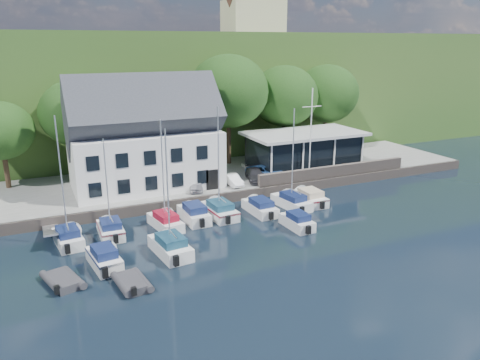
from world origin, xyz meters
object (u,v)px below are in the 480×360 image
Objects in this scene: harbor_building at (145,143)px; club_pavilion at (304,150)px; boat_r1_5 at (260,206)px; boat_r1_0 at (63,189)px; boat_r1_3 at (194,212)px; car_silver at (196,185)px; boat_r1_7 at (309,196)px; boat_r2_3 at (297,220)px; flagpole at (311,134)px; boat_r1_1 at (107,184)px; car_blue at (266,171)px; dinghy_0 at (63,279)px; car_dgrey at (255,175)px; car_white at (232,180)px; boat_r2_0 at (104,256)px; boat_r1_6 at (293,162)px; boat_r1_2 at (163,178)px; boat_r2_1 at (168,192)px; dinghy_1 at (132,281)px.

harbor_building is 18.15m from club_pavilion.
club_pavilion is at bearing 39.86° from boat_r1_5.
boat_r1_0 is 1.53× the size of boat_r1_3.
car_silver reaches higher than boat_r1_7.
boat_r2_3 is at bearing -56.20° from harbor_building.
boat_r1_0 is at bearing -168.01° from flagpole.
boat_r1_1 reaches higher than boat_r1_3.
harbor_building reaches higher than club_pavilion.
car_blue is 25.25m from dinghy_0.
boat_r1_7 is (1.26, -6.46, -0.98)m from car_blue.
boat_r1_5 is (-2.69, -6.40, -0.92)m from car_dgrey.
car_white is 1.02× the size of dinghy_0.
harbor_building is 1.53× the size of flagpole.
flagpole is 1.73× the size of boat_r2_0.
flagpole reaches higher than boat_r1_0.
boat_r1_5 is at bearing -49.46° from harbor_building.
boat_r1_6 is at bearing -69.11° from car_dgrey.
flagpole is 17.95m from boat_r1_2.
car_white is 7.98m from boat_r1_3.
boat_r2_1 is 8.81m from dinghy_0.
dinghy_0 is at bearing -132.56° from car_dgrey.
boat_r1_3 is at bearing 2.43° from boat_r1_2.
boat_r1_0 is at bearing -172.41° from boat_r1_1.
car_dgrey is at bearing 175.99° from car_blue.
flagpole is 2.89× the size of dinghy_0.
boat_r1_0 reaches higher than boat_r1_6.
boat_r1_2 reaches higher than car_white.
car_white is 19.63m from dinghy_1.
car_blue is at bearing -160.62° from club_pavilion.
harbor_building is 3.46× the size of car_dgrey.
boat_r1_7 is at bearing -33.86° from harbor_building.
boat_r1_2 is 0.99× the size of boat_r1_6.
boat_r2_3 is at bearing 8.81° from dinghy_1.
boat_r1_7 is at bearing -122.00° from flagpole.
boat_r1_7 is (5.43, 0.34, 0.04)m from boat_r1_5.
boat_r1_1 reaches higher than boat_r1_6.
harbor_building is 12.95m from car_blue.
club_pavilion reaches higher than dinghy_1.
boat_r1_6 is at bearing -5.49° from boat_r1_0.
car_blue reaches higher than dinghy_0.
dinghy_1 is (-18.78, -8.86, -0.36)m from boat_r1_7.
harbor_building is at bearing 133.36° from boat_r1_6.
boat_r2_1 reaches higher than boat_r1_6.
car_silver is 10.99m from boat_r1_7.
dinghy_0 is (-0.90, -6.30, -4.08)m from boat_r1_0.
harbor_building reaches higher than boat_r2_1.
dinghy_0 is at bearing -151.99° from boat_r1_2.
boat_r1_7 is at bearing -2.61° from boat_r1_6.
dinghy_1 is at bearing -154.99° from boat_r1_7.
boat_r2_0 reaches higher than dinghy_0.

